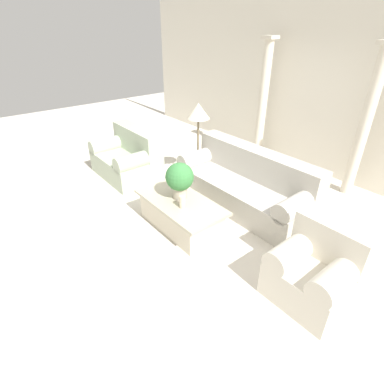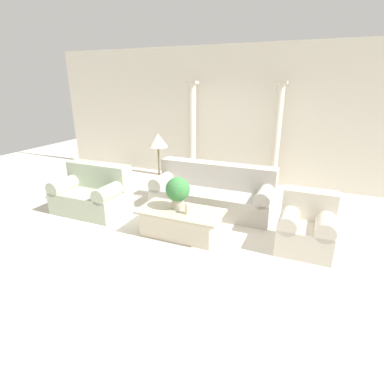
{
  "view_description": "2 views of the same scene",
  "coord_description": "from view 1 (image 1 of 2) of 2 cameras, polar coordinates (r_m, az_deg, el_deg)",
  "views": [
    {
      "loc": [
        3.0,
        -2.66,
        2.62
      ],
      "look_at": [
        0.1,
        -0.32,
        0.49
      ],
      "focal_mm": 28.0,
      "sensor_mm": 36.0,
      "label": 1
    },
    {
      "loc": [
        2.0,
        -4.53,
        2.36
      ],
      "look_at": [
        0.2,
        -0.26,
        0.66
      ],
      "focal_mm": 28.0,
      "sensor_mm": 36.0,
      "label": 2
    }
  ],
  "objects": [
    {
      "name": "loveseat",
      "position": [
        5.88,
        -11.99,
        6.49
      ],
      "size": [
        1.33,
        0.88,
        0.89
      ],
      "color": "#B0BDA1",
      "rests_on": "ground_plane"
    },
    {
      "name": "sofa_long",
      "position": [
        4.87,
        10.1,
        1.5
      ],
      "size": [
        2.32,
        0.88,
        0.89
      ],
      "color": "#B7B2A8",
      "rests_on": "ground_plane"
    },
    {
      "name": "pillar_candle",
      "position": [
        4.0,
        -1.88,
        -1.85
      ],
      "size": [
        0.08,
        0.08,
        0.18
      ],
      "color": "beige",
      "rests_on": "coffee_table"
    },
    {
      "name": "armchair",
      "position": [
        3.5,
        22.6,
        -13.29
      ],
      "size": [
        0.78,
        0.78,
        0.86
      ],
      "color": "beige",
      "rests_on": "ground_plane"
    },
    {
      "name": "wall_back",
      "position": [
        6.25,
        22.76,
        18.18
      ],
      "size": [
        10.0,
        0.06,
        3.2
      ],
      "color": "silver",
      "rests_on": "ground_plane"
    },
    {
      "name": "column_left",
      "position": [
        6.5,
        13.36,
        16.59
      ],
      "size": [
        0.25,
        0.25,
        2.4
      ],
      "color": "beige",
      "rests_on": "ground_plane"
    },
    {
      "name": "potted_plant",
      "position": [
        4.12,
        -2.37,
        2.61
      ],
      "size": [
        0.39,
        0.39,
        0.53
      ],
      "color": "#B2A893",
      "rests_on": "coffee_table"
    },
    {
      "name": "ground_plane",
      "position": [
        4.79,
        2.18,
        -3.45
      ],
      "size": [
        16.0,
        16.0,
        0.0
      ],
      "primitive_type": "plane",
      "color": "silver"
    },
    {
      "name": "coffee_table",
      "position": [
        4.31,
        -2.2,
        -4.09
      ],
      "size": [
        1.37,
        0.7,
        0.44
      ],
      "color": "beige",
      "rests_on": "ground_plane"
    },
    {
      "name": "floor_lamp",
      "position": [
        5.33,
        1.21,
        14.29
      ],
      "size": [
        0.4,
        0.4,
        1.42
      ],
      "color": "brown",
      "rests_on": "ground_plane"
    },
    {
      "name": "column_right",
      "position": [
        5.52,
        30.1,
        11.2
      ],
      "size": [
        0.25,
        0.25,
        2.4
      ],
      "color": "beige",
      "rests_on": "ground_plane"
    }
  ]
}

